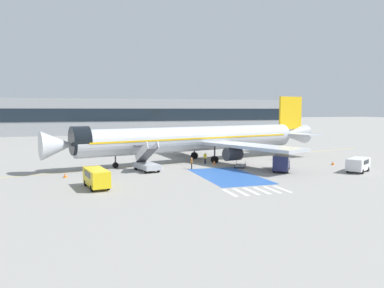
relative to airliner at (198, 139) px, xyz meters
The scene contains 23 objects.
ground_plane 3.78m from the airliner, 115.63° to the right, with size 600.00×600.00×0.00m, color gray.
apron_leadline_yellow 3.72m from the airliner, 166.45° to the right, with size 0.20×81.99×0.01m, color gold.
apron_stand_patch_blue 14.43m from the airliner, 92.51° to the right, with size 6.98×13.15×0.01m, color #2856A8.
apron_walkway_bar_0 23.49m from the airliner, 100.45° to the right, with size 0.44×3.60×0.01m, color silver.
apron_walkway_bar_1 23.30m from the airliner, 97.52° to the right, with size 0.44×3.60×0.01m, color silver.
apron_walkway_bar_2 23.18m from the airliner, 94.54° to the right, with size 0.44×3.60×0.01m, color silver.
apron_walkway_bar_3 23.12m from the airliner, 91.53° to the right, with size 0.44×3.60×0.01m, color silver.
apron_walkway_bar_4 23.12m from the airliner, 88.52° to the right, with size 0.44×3.60×0.01m, color silver.
apron_walkway_bar_5 23.18m from the airliner, 85.51° to the right, with size 0.44×3.60×0.01m, color silver.
airliner is the anchor object (origin of this frame).
boarding_stairs_forward 12.24m from the airliner, 144.36° to the right, with size 3.26×5.54×4.20m.
fuel_tanker 27.06m from the airliner, 74.59° to the left, with size 2.92×8.55×3.36m.
service_van_0 23.65m from the airliner, 135.81° to the right, with size 2.72×5.23×2.02m.
service_van_1 23.81m from the airliner, 43.51° to the right, with size 4.75×4.09×1.87m.
service_van_2 14.85m from the airliner, 57.31° to the right, with size 4.70×5.57×2.25m.
baggage_cart 9.33m from the airliner, 63.88° to the right, with size 2.65×3.00×0.87m.
ground_crew_0 8.45m from the airliner, 114.99° to the right, with size 0.36×0.48×1.61m.
ground_crew_1 4.03m from the airliner, 87.72° to the right, with size 0.45×0.26×1.70m.
ground_crew_2 13.79m from the airliner, ahead, with size 0.48×0.33×1.62m.
traffic_cone_0 5.31m from the airliner, 71.40° to the right, with size 0.50×0.50×0.55m.
traffic_cone_1 22.36m from the airliner, 156.19° to the right, with size 0.52×0.52×0.58m.
traffic_cone_2 20.99m from the airliner, 28.42° to the right, with size 0.51×0.51×0.57m.
terminal_building 74.03m from the airliner, 94.33° to the left, with size 132.51×12.10×11.93m.
Camera 1 is at (-18.45, -56.14, 8.35)m, focal length 35.00 mm.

